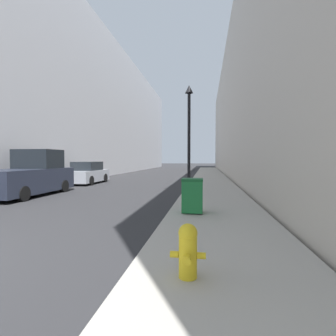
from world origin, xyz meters
The scene contains 8 objects.
sidewalk_right centered at (5.70, 18.00, 0.06)m, with size 3.01×60.00×0.13m.
building_left_glass centered at (-10.68, 26.00, 7.53)m, with size 12.00×60.00×15.06m.
building_right_stone centered at (13.30, 26.00, 6.92)m, with size 12.00×60.00×13.84m.
fire_hydrant centered at (5.11, 1.09, 0.52)m, with size 0.49×0.38×0.75m.
trash_bin centered at (4.94, 5.44, 0.66)m, with size 0.63×0.61×1.04m.
lamppost centered at (4.51, 10.19, 3.10)m, with size 0.38×0.38×5.17m.
pickup_truck centered at (-3.11, 9.04, 0.92)m, with size 2.17×5.01×2.23m.
parked_sedan_near centered at (-3.04, 15.12, 0.72)m, with size 1.81×4.04×1.56m.
Camera 1 is at (5.35, -2.46, 1.76)m, focal length 28.00 mm.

